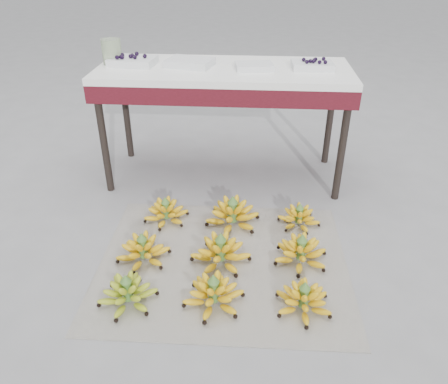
# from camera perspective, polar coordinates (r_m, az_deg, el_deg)

# --- Properties ---
(ground) EXTENTS (60.00, 60.00, 0.00)m
(ground) POSITION_cam_1_polar(r_m,az_deg,el_deg) (2.25, -0.52, -9.38)
(ground) COLOR gray
(ground) RESTS_ON ground
(newspaper_mat) EXTENTS (1.26, 1.06, 0.01)m
(newspaper_mat) POSITION_cam_1_polar(r_m,az_deg,el_deg) (2.25, -0.10, -9.19)
(newspaper_mat) COLOR silver
(newspaper_mat) RESTS_ON ground
(bunch_front_left) EXTENTS (0.29, 0.29, 0.16)m
(bunch_front_left) POSITION_cam_1_polar(r_m,az_deg,el_deg) (2.05, -12.48, -12.76)
(bunch_front_left) COLOR olive
(bunch_front_left) RESTS_ON newspaper_mat
(bunch_front_center) EXTENTS (0.28, 0.28, 0.17)m
(bunch_front_center) POSITION_cam_1_polar(r_m,az_deg,el_deg) (2.00, -1.36, -13.16)
(bunch_front_center) COLOR yellow
(bunch_front_center) RESTS_ON newspaper_mat
(bunch_front_right) EXTENTS (0.34, 0.34, 0.16)m
(bunch_front_right) POSITION_cam_1_polar(r_m,az_deg,el_deg) (2.01, 10.34, -13.67)
(bunch_front_right) COLOR yellow
(bunch_front_right) RESTS_ON newspaper_mat
(bunch_mid_left) EXTENTS (0.29, 0.29, 0.17)m
(bunch_mid_left) POSITION_cam_1_polar(r_m,az_deg,el_deg) (2.27, -10.51, -7.53)
(bunch_mid_left) COLOR yellow
(bunch_mid_left) RESTS_ON newspaper_mat
(bunch_mid_center) EXTENTS (0.30, 0.30, 0.18)m
(bunch_mid_center) POSITION_cam_1_polar(r_m,az_deg,el_deg) (2.21, -0.43, -7.90)
(bunch_mid_center) COLOR yellow
(bunch_mid_center) RESTS_ON newspaper_mat
(bunch_mid_right) EXTENTS (0.32, 0.32, 0.17)m
(bunch_mid_right) POSITION_cam_1_polar(r_m,az_deg,el_deg) (2.25, 10.01, -7.76)
(bunch_mid_right) COLOR yellow
(bunch_mid_right) RESTS_ON newspaper_mat
(bunch_back_left) EXTENTS (0.26, 0.26, 0.16)m
(bunch_back_left) POSITION_cam_1_polar(r_m,az_deg,el_deg) (2.55, -7.57, -2.65)
(bunch_back_left) COLOR yellow
(bunch_back_left) RESTS_ON newspaper_mat
(bunch_back_center) EXTENTS (0.33, 0.33, 0.19)m
(bunch_back_center) POSITION_cam_1_polar(r_m,az_deg,el_deg) (2.49, 1.13, -2.97)
(bunch_back_center) COLOR yellow
(bunch_back_center) RESTS_ON newspaper_mat
(bunch_back_right) EXTENTS (0.31, 0.31, 0.14)m
(bunch_back_right) POSITION_cam_1_polar(r_m,az_deg,el_deg) (2.53, 9.76, -3.29)
(bunch_back_right) COLOR yellow
(bunch_back_right) RESTS_ON newspaper_mat
(vendor_table) EXTENTS (1.56, 0.62, 0.75)m
(vendor_table) POSITION_cam_1_polar(r_m,az_deg,el_deg) (2.80, -0.01, 14.29)
(vendor_table) COLOR black
(vendor_table) RESTS_ON ground
(tray_far_left) EXTENTS (0.30, 0.23, 0.07)m
(tray_far_left) POSITION_cam_1_polar(r_m,az_deg,el_deg) (2.88, -11.85, 16.42)
(tray_far_left) COLOR silver
(tray_far_left) RESTS_ON vendor_table
(tray_left) EXTENTS (0.31, 0.26, 0.04)m
(tray_left) POSITION_cam_1_polar(r_m,az_deg,el_deg) (2.80, -4.47, 16.51)
(tray_left) COLOR silver
(tray_left) RESTS_ON vendor_table
(tray_right) EXTENTS (0.24, 0.19, 0.04)m
(tray_right) POSITION_cam_1_polar(r_m,az_deg,el_deg) (2.73, 3.96, 16.06)
(tray_right) COLOR silver
(tray_right) RESTS_ON vendor_table
(tray_far_right) EXTENTS (0.25, 0.19, 0.06)m
(tray_far_right) POSITION_cam_1_polar(r_m,az_deg,el_deg) (2.79, 11.48, 15.96)
(tray_far_right) COLOR silver
(tray_far_right) RESTS_ON vendor_table
(glass_jar) EXTENTS (0.14, 0.14, 0.15)m
(glass_jar) POSITION_cam_1_polar(r_m,az_deg,el_deg) (2.92, -14.44, 17.34)
(glass_jar) COLOR beige
(glass_jar) RESTS_ON vendor_table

